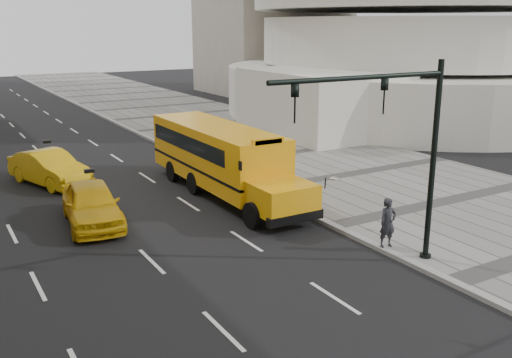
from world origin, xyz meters
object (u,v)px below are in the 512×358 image
taxi_near (92,204)px  taxi_far (49,168)px  school_bus (219,154)px  pedestrian (388,223)px  traffic_signal (401,141)px

taxi_near → taxi_far: 6.69m
taxi_near → taxi_far: (-0.22, 6.68, -0.01)m
school_bus → taxi_near: size_ratio=2.41×
pedestrian → traffic_signal: bearing=-118.5°
taxi_far → pedestrian: pedestrian is taller
taxi_near → taxi_far: taxi_near is taller
school_bus → taxi_far: school_bus is taller
taxi_near → pedestrian: (7.81, -7.65, 0.18)m
taxi_far → traffic_signal: 17.48m
taxi_far → pedestrian: bearing=-80.4°
school_bus → traffic_signal: size_ratio=1.81×
taxi_far → traffic_signal: traffic_signal is taller
taxi_far → pedestrian: (8.03, -14.33, 0.19)m
taxi_far → pedestrian: 16.43m
school_bus → pedestrian: school_bus is taller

